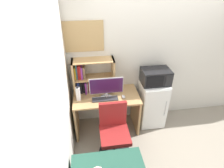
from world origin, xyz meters
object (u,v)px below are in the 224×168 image
water_bottle (78,94)px  microwave (156,76)px  wall_corkboard (83,37)px  keyboard (105,99)px  mini_fridge (152,103)px  hutch_bookshelf (88,78)px  monitor (106,87)px  computer_mouse (124,97)px  desk_chair (114,134)px

water_bottle → microwave: size_ratio=0.53×
wall_corkboard → keyboard: bearing=-55.4°
water_bottle → wall_corkboard: bearing=66.5°
mini_fridge → keyboard: bearing=-169.4°
hutch_bookshelf → keyboard: bearing=-50.1°
wall_corkboard → monitor: bearing=-49.3°
water_bottle → microwave: microwave is taller
computer_mouse → desk_chair: 0.65m
computer_mouse → mini_fridge: mini_fridge is taller
mini_fridge → wall_corkboard: wall_corkboard is taller
monitor → computer_mouse: (0.29, -0.03, -0.20)m
monitor → mini_fridge: monitor is taller
keyboard → water_bottle: size_ratio=1.68×
microwave → water_bottle: bearing=-175.1°
water_bottle → desk_chair: 0.89m
wall_corkboard → microwave: bearing=-11.4°
monitor → microwave: size_ratio=1.15×
desk_chair → wall_corkboard: wall_corkboard is taller
mini_fridge → monitor: bearing=-172.0°
water_bottle → mini_fridge: size_ratio=0.28×
mini_fridge → water_bottle: bearing=-175.2°
computer_mouse → mini_fridge: bearing=14.7°
hutch_bookshelf → desk_chair: hutch_bookshelf is taller
desk_chair → water_bottle: bearing=137.1°
microwave → keyboard: bearing=-169.2°
microwave → computer_mouse: bearing=-165.0°
water_bottle → keyboard: bearing=-7.5°
keyboard → water_bottle: water_bottle is taller
mini_fridge → desk_chair: 1.04m
keyboard → computer_mouse: computer_mouse is taller
keyboard → mini_fridge: (0.92, 0.17, -0.33)m
hutch_bookshelf → desk_chair: bearing=-65.1°
keyboard → wall_corkboard: size_ratio=0.67×
hutch_bookshelf → mini_fridge: 1.33m
hutch_bookshelf → keyboard: (0.25, -0.30, -0.27)m
water_bottle → mini_fridge: 1.44m
computer_mouse → microwave: microwave is taller
water_bottle → wall_corkboard: (0.16, 0.36, 0.85)m
water_bottle → mini_fridge: water_bottle is taller
computer_mouse → water_bottle: 0.78m
desk_chair → hutch_bookshelf: bearing=114.9°
desk_chair → monitor: bearing=96.9°
mini_fridge → desk_chair: size_ratio=1.00×
computer_mouse → microwave: size_ratio=0.20×
hutch_bookshelf → mini_fridge: bearing=-6.4°
mini_fridge → microwave: microwave is taller
desk_chair → microwave: bearing=36.4°
hutch_bookshelf → computer_mouse: (0.58, -0.29, -0.26)m
monitor → mini_fridge: 1.05m
wall_corkboard → mini_fridge: bearing=-11.5°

